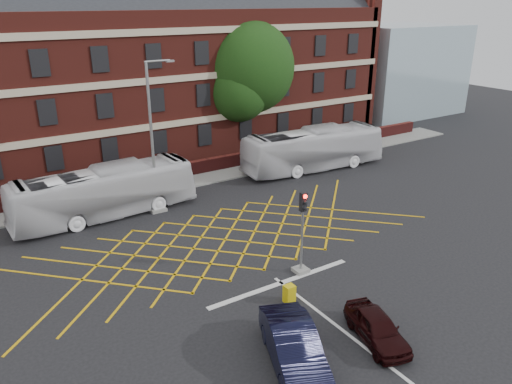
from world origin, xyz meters
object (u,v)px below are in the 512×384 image
bus_right (313,149)px  car_maroon (377,327)px  deciduous_tree (248,74)px  utility_cabinet (289,294)px  bus_left (104,192)px  traffic_light_near (302,240)px  street_lamp (155,162)px  car_navy (294,347)px

bus_right → car_maroon: size_ratio=3.33×
deciduous_tree → utility_cabinet: 25.64m
bus_left → utility_cabinet: bus_left is taller
traffic_light_near → utility_cabinet: size_ratio=5.06×
street_lamp → utility_cabinet: street_lamp is taller
bus_right → car_navy: bus_right is taller
traffic_light_near → utility_cabinet: traffic_light_near is taller
bus_left → car_maroon: bearing=-166.1°
bus_right → traffic_light_near: size_ratio=2.77×
bus_right → utility_cabinet: 19.11m
street_lamp → bus_left: bearing=163.7°
car_navy → utility_cabinet: bearing=76.8°
car_navy → utility_cabinet: size_ratio=5.67×
car_navy → car_maroon: 3.70m
bus_right → car_maroon: 21.55m
utility_cabinet → car_maroon: bearing=-72.0°
street_lamp → utility_cabinet: bearing=-86.0°
car_navy → bus_left: bearing=116.6°
car_maroon → traffic_light_near: size_ratio=0.83×
car_navy → street_lamp: 16.68m
car_navy → car_maroon: (3.63, -0.66, -0.18)m
car_maroon → deciduous_tree: bearing=84.2°
car_maroon → utility_cabinet: 4.28m
car_navy → traffic_light_near: 6.89m
bus_right → utility_cabinet: size_ratio=14.03×
bus_left → street_lamp: (3.06, -0.89, 1.70)m
deciduous_tree → street_lamp: size_ratio=1.19×
bus_right → car_maroon: bus_right is taller
bus_right → deciduous_tree: 9.39m
bus_right → deciduous_tree: deciduous_tree is taller
street_lamp → car_navy: bearing=-94.8°
bus_right → street_lamp: (-13.68, -1.14, 1.64)m
street_lamp → traffic_light_near: bearing=-75.1°
bus_right → street_lamp: 13.83m
bus_right → street_lamp: street_lamp is taller
bus_right → utility_cabinet: (-12.76, -14.17, -1.23)m
bus_left → car_maroon: bus_left is taller
car_navy → traffic_light_near: size_ratio=1.12×
traffic_light_near → street_lamp: (-2.99, 11.20, 1.52)m
bus_left → car_maroon: 18.78m
car_navy → traffic_light_near: bearing=71.1°
bus_left → traffic_light_near: (6.05, -12.10, 0.18)m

